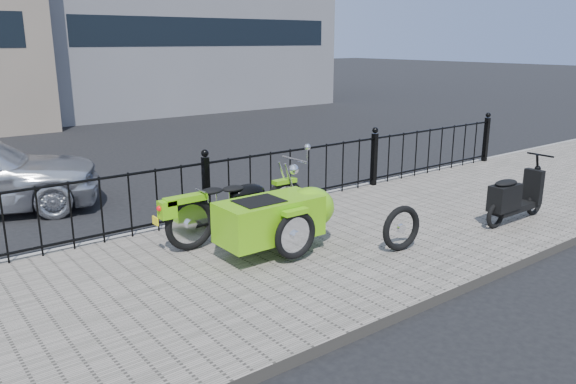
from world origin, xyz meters
TOP-DOWN VIEW (x-y plane):
  - ground at (0.00, 0.00)m, footprint 120.00×120.00m
  - sidewalk at (0.00, -0.50)m, footprint 30.00×3.80m
  - curb at (0.00, 1.44)m, footprint 30.00×0.10m
  - iron_fence at (0.00, 1.30)m, footprint 14.11×0.11m
  - motorcycle_sidecar at (0.11, -0.24)m, footprint 2.28×1.48m
  - scooter at (3.50, -1.50)m, footprint 1.41×0.41m
  - spare_tire at (1.34, -1.28)m, footprint 0.60×0.15m

SIDE VIEW (x-z plane):
  - ground at x=0.00m, z-range 0.00..0.00m
  - sidewalk at x=0.00m, z-range 0.00..0.12m
  - curb at x=0.00m, z-range 0.00..0.12m
  - spare_tire at x=1.34m, z-range 0.12..0.71m
  - scooter at x=3.50m, z-range 0.01..0.97m
  - iron_fence at x=0.00m, z-range 0.05..1.12m
  - motorcycle_sidecar at x=0.11m, z-range 0.10..1.09m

